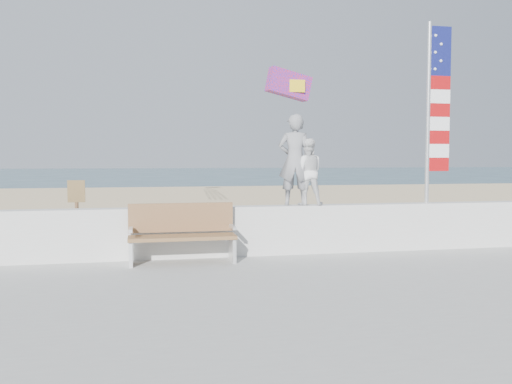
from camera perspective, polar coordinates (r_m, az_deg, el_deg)
ground at (r=8.11m, az=1.23°, el=-10.35°), size 220.00×220.00×0.00m
sand at (r=16.88m, az=-5.67°, el=-2.99°), size 90.00×40.00×0.08m
seawall at (r=9.92m, az=-1.37°, el=-4.10°), size 30.00×0.35×0.90m
adult at (r=10.06m, az=4.11°, el=3.39°), size 0.70×0.55×1.69m
child at (r=10.13m, az=5.41°, el=2.13°), size 0.69×0.58×1.25m
bench at (r=9.33m, az=-7.79°, el=-4.25°), size 1.80×0.57×1.00m
flag at (r=11.21m, az=18.25°, el=8.70°), size 0.50×0.08×3.50m
parafoil_kite at (r=12.54m, az=3.57°, el=11.21°), size 1.12×0.47×0.75m
sign at (r=10.85m, az=-18.35°, el=-1.96°), size 0.32×0.07×1.46m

